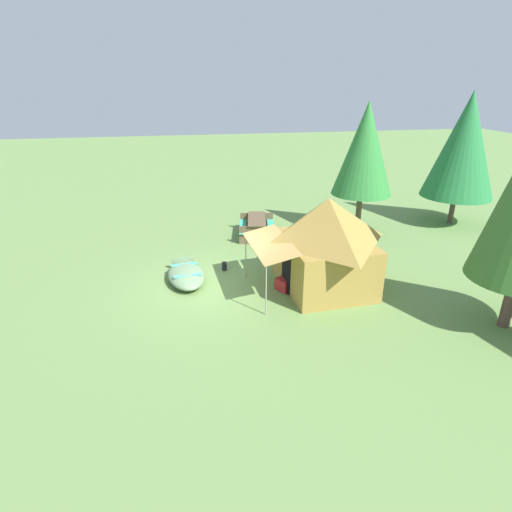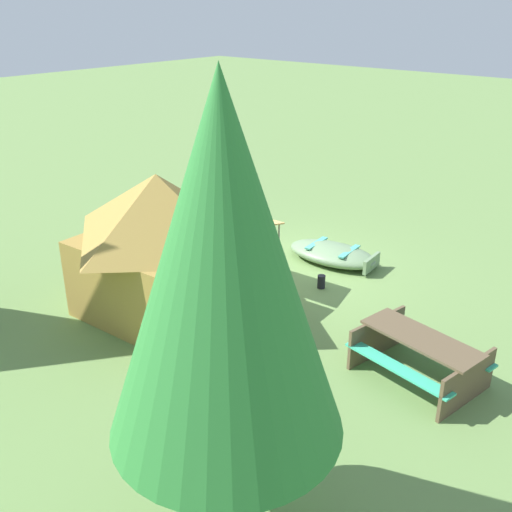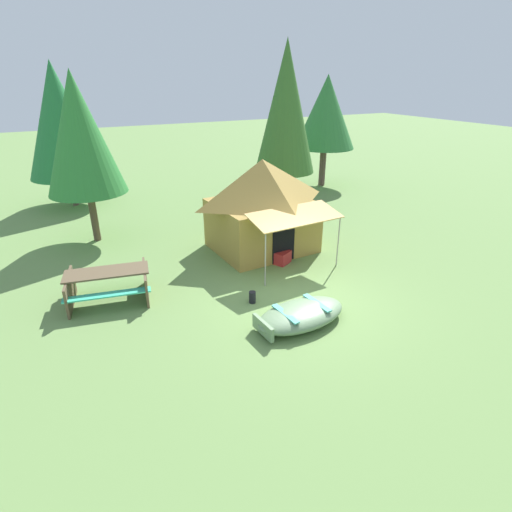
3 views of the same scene
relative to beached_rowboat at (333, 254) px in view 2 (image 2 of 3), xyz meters
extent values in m
plane|color=#678A49|center=(0.62, 0.88, -0.22)|extent=(80.00, 80.00, 0.00)
ellipsoid|color=#6C8A62|center=(0.01, 0.00, -0.01)|extent=(2.31, 1.35, 0.43)
ellipsoid|color=#253022|center=(0.01, 0.00, 0.03)|extent=(2.12, 1.19, 0.16)
cube|color=#49AA98|center=(0.46, 0.04, 0.17)|extent=(0.21, 0.90, 0.04)
cube|color=#49AA98|center=(-0.43, -0.04, 0.17)|extent=(0.21, 0.90, 0.04)
cube|color=#6C8A62|center=(-1.01, -0.08, 0.01)|extent=(0.14, 0.75, 0.33)
cube|color=olive|center=(1.23, 4.25, 0.57)|extent=(3.08, 2.64, 1.58)
pyramid|color=olive|center=(1.23, 4.25, 2.01)|extent=(3.33, 2.86, 1.30)
cube|color=black|center=(1.31, 3.01, 0.44)|extent=(0.76, 0.07, 1.27)
cube|color=tan|center=(1.34, 2.48, 1.41)|extent=(2.70, 1.22, 0.25)
cylinder|color=gray|center=(2.60, 2.10, 0.53)|extent=(0.04, 0.04, 1.50)
cylinder|color=gray|center=(0.13, 1.95, 0.53)|extent=(0.04, 0.04, 1.50)
cube|color=brown|center=(-3.68, 3.06, 0.54)|extent=(2.09, 1.07, 0.04)
cube|color=#3ABD94|center=(-3.79, 2.49, 0.23)|extent=(2.00, 0.62, 0.04)
cube|color=#3ABD94|center=(-3.58, 3.64, 0.23)|extent=(2.00, 0.62, 0.04)
cube|color=brown|center=(-4.56, 3.23, 0.15)|extent=(0.32, 1.41, 0.75)
cube|color=brown|center=(-2.81, 2.90, 0.15)|extent=(0.32, 1.41, 0.75)
cube|color=#B02628|center=(1.25, 2.97, -0.04)|extent=(0.62, 0.57, 0.37)
cylinder|color=black|center=(-0.57, 1.31, -0.08)|extent=(0.17, 0.17, 0.30)
cylinder|color=brown|center=(-3.44, 7.44, 0.61)|extent=(0.24, 0.24, 1.67)
cone|color=#2E7E36|center=(-3.44, 7.44, 3.29)|extent=(2.46, 2.46, 3.70)
camera|label=1|loc=(12.49, -0.10, 5.85)|focal=29.28mm
camera|label=2|loc=(-6.90, 11.08, 5.59)|focal=41.30mm
camera|label=3|loc=(-4.42, -6.49, 4.97)|focal=28.41mm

